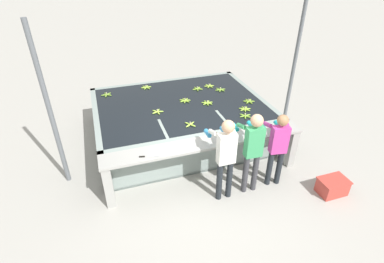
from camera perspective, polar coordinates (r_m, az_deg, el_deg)
The scene contains 22 objects.
ground_plane at distance 6.14m, azimuth 3.30°, elevation -10.37°, with size 80.00×80.00×0.00m, color #A3A099.
wash_tank at distance 7.40m, azimuth -2.18°, elevation 2.18°, with size 4.02×3.10×0.93m.
work_ledge at distance 5.89m, azimuth 2.69°, elevation -4.31°, with size 4.02×0.45×0.93m.
worker_0 at distance 5.32m, azimuth 6.38°, elevation -4.08°, with size 0.40×0.71×1.69m.
worker_1 at distance 5.56m, azimuth 11.48°, elevation -2.81°, with size 0.43×0.72×1.69m.
worker_2 at distance 5.89m, azimuth 15.99°, elevation -2.28°, with size 0.48×0.74×1.57m.
banana_bunch_floating_0 at distance 7.86m, azimuth -15.95°, elevation 6.77°, with size 0.27×0.28×0.08m.
banana_bunch_floating_1 at distance 7.90m, azimuth 1.05°, elevation 8.15°, with size 0.27×0.28×0.08m.
banana_bunch_floating_2 at distance 8.07m, azimuth -8.74°, elevation 8.33°, with size 0.28×0.26×0.08m.
banana_bunch_floating_3 at distance 6.79m, azimuth -6.61°, elevation 3.78°, with size 0.28×0.27×0.08m.
banana_bunch_floating_4 at distance 8.08m, azimuth 3.28°, elevation 8.67°, with size 0.28×0.27×0.08m.
banana_bunch_floating_5 at distance 7.35m, azimuth 10.77°, elevation 5.69°, with size 0.27×0.28×0.08m.
banana_bunch_floating_6 at distance 7.88m, azimuth 5.41°, elevation 7.95°, with size 0.28×0.26×0.08m.
banana_bunch_floating_7 at distance 7.15m, azimuth 2.93°, elevation 5.48°, with size 0.27×0.28×0.08m.
banana_bunch_floating_8 at distance 7.26m, azimuth -1.35°, elevation 5.93°, with size 0.28×0.28×0.08m.
banana_bunch_floating_9 at distance 6.25m, azimuth -0.35°, elevation 1.36°, with size 0.25×0.25×0.08m.
banana_bunch_floating_10 at distance 6.97m, azimuth 10.04°, elevation 4.24°, with size 0.28×0.28×0.08m.
banana_bunch_floating_11 at distance 6.68m, azimuth 10.09°, elevation 2.98°, with size 0.28×0.27×0.08m.
knife_0 at distance 5.39m, azimuth -8.75°, elevation -4.71°, with size 0.35×0.11×0.02m.
crate at distance 6.48m, azimuth 25.18°, elevation -9.43°, with size 0.55×0.39×0.32m.
support_post_left at distance 5.95m, azimuth -25.45°, elevation 3.53°, with size 0.09×0.09×3.20m.
support_post_right at distance 7.85m, azimuth 18.80°, elevation 11.43°, with size 0.09×0.09×3.20m.
Camera 1 is at (-1.76, -4.20, 4.11)m, focal length 28.00 mm.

